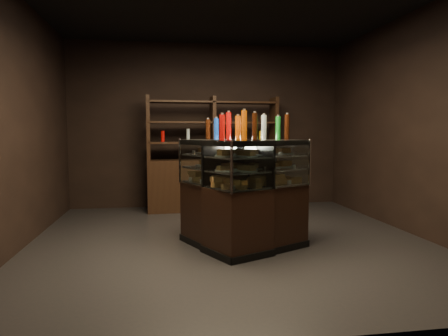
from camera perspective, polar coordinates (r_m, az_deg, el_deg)
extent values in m
plane|color=black|center=(5.19, 0.88, -10.30)|extent=(5.00, 5.00, 0.00)
cube|color=black|center=(7.48, -2.37, 6.04)|extent=(5.00, 0.02, 3.00)
cube|color=black|center=(2.58, 10.49, 7.71)|extent=(5.00, 0.02, 3.00)
cube|color=black|center=(5.96, 25.45, 5.78)|extent=(0.02, 5.00, 3.00)
cube|color=black|center=(5.20, -27.55, 5.87)|extent=(0.02, 5.00, 3.00)
cube|color=black|center=(4.74, 4.62, -7.10)|extent=(1.29, 1.04, 0.76)
cube|color=black|center=(4.82, 4.59, -11.03)|extent=(1.33, 1.07, 0.08)
cube|color=black|center=(4.63, 4.70, 3.62)|extent=(1.29, 1.04, 0.06)
cube|color=silver|center=(4.67, 4.65, -2.44)|extent=(1.23, 0.97, 0.02)
cube|color=silver|center=(4.65, 4.67, -0.27)|extent=(1.23, 0.97, 0.02)
cube|color=silver|center=(4.64, 4.68, 1.70)|extent=(1.23, 0.97, 0.02)
cube|color=white|center=(4.42, 7.18, 0.45)|extent=(1.04, 0.53, 0.53)
cylinder|color=silver|center=(4.84, 12.13, 0.78)|extent=(0.03, 0.03, 0.55)
cylinder|color=silver|center=(4.06, 1.09, 0.08)|extent=(0.03, 0.03, 0.55)
cube|color=black|center=(4.79, 0.03, -6.94)|extent=(1.00, 1.29, 0.76)
cube|color=black|center=(4.87, 0.03, -10.83)|extent=(1.03, 1.33, 0.08)
cube|color=black|center=(4.69, 0.03, 3.66)|extent=(1.00, 1.29, 0.06)
cube|color=silver|center=(4.73, 0.03, -2.34)|extent=(0.94, 1.23, 0.02)
cube|color=silver|center=(4.71, 0.03, -0.19)|extent=(0.94, 1.23, 0.02)
cube|color=silver|center=(4.69, 0.03, 1.76)|extent=(0.94, 1.23, 0.02)
cube|color=white|center=(4.54, -3.12, 0.61)|extent=(0.48, 1.06, 0.53)
cylinder|color=silver|center=(4.06, 1.09, 0.08)|extent=(0.03, 0.03, 0.55)
cylinder|color=silver|center=(5.06, -6.31, 1.04)|extent=(0.03, 0.03, 0.55)
cube|color=#DE904F|center=(4.35, 0.01, -2.49)|extent=(0.20, 0.16, 0.06)
cube|color=#DE904F|center=(4.43, 1.47, -2.35)|extent=(0.20, 0.16, 0.06)
cube|color=#DE904F|center=(4.51, 2.88, -2.21)|extent=(0.20, 0.16, 0.06)
cube|color=#DE904F|center=(4.60, 4.23, -2.08)|extent=(0.20, 0.16, 0.06)
cube|color=#DE904F|center=(4.69, 5.53, -1.95)|extent=(0.20, 0.16, 0.06)
cube|color=#DE904F|center=(4.78, 6.78, -1.83)|extent=(0.20, 0.16, 0.06)
cube|color=#DE904F|center=(4.88, 7.99, -1.71)|extent=(0.20, 0.16, 0.06)
cube|color=#DE904F|center=(4.97, 9.15, -1.59)|extent=(0.20, 0.16, 0.06)
cylinder|color=white|center=(4.38, 0.28, -0.36)|extent=(0.24, 0.24, 0.01)
cube|color=#DE904F|center=(4.38, 0.28, 0.09)|extent=(0.19, 0.15, 0.05)
cylinder|color=white|center=(4.51, 2.54, -0.20)|extent=(0.24, 0.24, 0.01)
cube|color=#DE904F|center=(4.51, 2.54, 0.23)|extent=(0.19, 0.15, 0.05)
cylinder|color=white|center=(4.65, 4.67, -0.05)|extent=(0.24, 0.24, 0.01)
cube|color=#DE904F|center=(4.65, 4.67, 0.37)|extent=(0.19, 0.15, 0.05)
cylinder|color=white|center=(4.80, 6.67, 0.08)|extent=(0.24, 0.24, 0.01)
cube|color=#DE904F|center=(4.79, 6.68, 0.49)|extent=(0.19, 0.15, 0.05)
cylinder|color=white|center=(4.95, 8.55, 0.21)|extent=(0.24, 0.24, 0.01)
cube|color=#DE904F|center=(4.94, 8.56, 0.61)|extent=(0.19, 0.15, 0.05)
cylinder|color=white|center=(4.37, 0.28, 1.73)|extent=(0.24, 0.24, 0.02)
cube|color=#DE904F|center=(4.37, 0.28, 2.19)|extent=(0.19, 0.15, 0.05)
cylinder|color=white|center=(4.50, 2.55, 1.83)|extent=(0.24, 0.24, 0.02)
cube|color=#DE904F|center=(4.50, 2.55, 2.27)|extent=(0.19, 0.15, 0.05)
cylinder|color=white|center=(4.64, 4.68, 1.92)|extent=(0.24, 0.24, 0.02)
cube|color=#DE904F|center=(4.64, 4.69, 2.34)|extent=(0.19, 0.15, 0.05)
cylinder|color=white|center=(4.78, 6.69, 1.99)|extent=(0.24, 0.24, 0.02)
cube|color=#DE904F|center=(4.78, 6.70, 2.41)|extent=(0.19, 0.15, 0.05)
cylinder|color=white|center=(4.93, 8.58, 2.07)|extent=(0.24, 0.24, 0.02)
cube|color=#DE904F|center=(4.93, 8.59, 2.47)|extent=(0.19, 0.15, 0.05)
cube|color=#DE904F|center=(5.12, -3.22, -1.34)|extent=(0.16, 0.20, 0.06)
cube|color=#DE904F|center=(5.00, -2.43, -1.50)|extent=(0.16, 0.20, 0.06)
cube|color=#DE904F|center=(4.88, -1.59, -1.65)|extent=(0.16, 0.20, 0.06)
cube|color=#DE904F|center=(4.76, -0.72, -1.82)|extent=(0.16, 0.20, 0.06)
cube|color=#DE904F|center=(4.65, 0.20, -1.99)|extent=(0.16, 0.20, 0.06)
cube|color=#DE904F|center=(4.53, 1.17, -2.17)|extent=(0.16, 0.20, 0.06)
cube|color=#DE904F|center=(4.42, 2.18, -2.36)|extent=(0.16, 0.20, 0.06)
cube|color=#DE904F|center=(4.31, 3.25, -2.56)|extent=(0.16, 0.20, 0.06)
cylinder|color=white|center=(5.08, -2.69, 0.39)|extent=(0.24, 0.24, 0.01)
cube|color=#DE904F|center=(5.07, -2.69, 0.78)|extent=(0.15, 0.19, 0.05)
cylinder|color=white|center=(4.89, -1.38, 0.21)|extent=(0.24, 0.24, 0.01)
cube|color=#DE904F|center=(4.89, -1.38, 0.62)|extent=(0.15, 0.19, 0.05)
cylinder|color=white|center=(4.71, 0.03, 0.02)|extent=(0.24, 0.24, 0.01)
cube|color=#DE904F|center=(4.70, 0.03, 0.44)|extent=(0.15, 0.19, 0.05)
cylinder|color=white|center=(4.52, 1.56, -0.18)|extent=(0.24, 0.24, 0.01)
cube|color=#DE904F|center=(4.52, 1.56, 0.25)|extent=(0.15, 0.19, 0.05)
cylinder|color=white|center=(4.35, 3.21, -0.41)|extent=(0.24, 0.24, 0.01)
cube|color=#DE904F|center=(4.34, 3.21, 0.04)|extent=(0.15, 0.19, 0.05)
cylinder|color=white|center=(5.07, -2.69, 2.20)|extent=(0.24, 0.24, 0.02)
cube|color=#DE904F|center=(5.07, -2.70, 2.59)|extent=(0.15, 0.19, 0.05)
cylinder|color=white|center=(4.88, -1.38, 2.09)|extent=(0.24, 0.24, 0.02)
cube|color=#DE904F|center=(4.88, -1.38, 2.49)|extent=(0.15, 0.19, 0.05)
cylinder|color=white|center=(4.69, 0.03, 1.97)|extent=(0.24, 0.24, 0.02)
cube|color=#DE904F|center=(4.69, 0.03, 2.39)|extent=(0.15, 0.19, 0.05)
cylinder|color=white|center=(4.51, 1.56, 1.84)|extent=(0.24, 0.24, 0.02)
cube|color=#DE904F|center=(4.51, 1.56, 2.28)|extent=(0.15, 0.19, 0.05)
cylinder|color=white|center=(4.33, 3.22, 1.70)|extent=(0.24, 0.24, 0.02)
cube|color=#DE904F|center=(4.33, 3.22, 2.15)|extent=(0.15, 0.19, 0.05)
cylinder|color=#D8590A|center=(4.33, -0.21, 5.78)|extent=(0.06, 0.06, 0.28)
cylinder|color=silver|center=(4.34, -0.21, 7.76)|extent=(0.03, 0.03, 0.02)
cylinder|color=#B20C0A|center=(4.45, 1.84, 5.76)|extent=(0.06, 0.06, 0.28)
cylinder|color=silver|center=(4.45, 1.84, 7.69)|extent=(0.03, 0.03, 0.02)
cylinder|color=yellow|center=(4.57, 3.78, 5.74)|extent=(0.06, 0.06, 0.28)
cylinder|color=silver|center=(4.57, 3.79, 7.62)|extent=(0.03, 0.03, 0.02)
cylinder|color=#0F38B2|center=(4.70, 5.62, 5.71)|extent=(0.06, 0.06, 0.28)
cylinder|color=silver|center=(4.70, 5.64, 7.54)|extent=(0.03, 0.03, 0.02)
cylinder|color=#147223|center=(4.83, 7.36, 5.67)|extent=(0.06, 0.06, 0.28)
cylinder|color=silver|center=(4.83, 7.38, 7.45)|extent=(0.03, 0.03, 0.02)
cylinder|color=silver|center=(4.96, 9.01, 5.64)|extent=(0.06, 0.06, 0.28)
cylinder|color=silver|center=(4.96, 9.04, 7.37)|extent=(0.03, 0.03, 0.02)
cylinder|color=#D8590A|center=(5.10, -2.97, 5.68)|extent=(0.06, 0.06, 0.28)
cylinder|color=silver|center=(5.10, -2.98, 7.36)|extent=(0.03, 0.03, 0.02)
cylinder|color=#B20C0A|center=(4.93, -1.83, 5.70)|extent=(0.06, 0.06, 0.28)
cylinder|color=silver|center=(4.94, -1.84, 7.44)|extent=(0.03, 0.03, 0.02)
cylinder|color=yellow|center=(4.77, -0.61, 5.72)|extent=(0.06, 0.06, 0.28)
cylinder|color=silver|center=(4.77, -0.61, 7.52)|extent=(0.03, 0.03, 0.02)
cylinder|color=#0F38B2|center=(4.61, 0.70, 5.74)|extent=(0.06, 0.06, 0.28)
cylinder|color=silver|center=(4.61, 0.70, 7.61)|extent=(0.03, 0.03, 0.02)
cylinder|color=#147223|center=(4.45, 2.10, 5.76)|extent=(0.06, 0.06, 0.28)
cylinder|color=silver|center=(4.45, 2.11, 7.69)|extent=(0.03, 0.03, 0.02)
cylinder|color=silver|center=(4.29, 3.61, 5.78)|extent=(0.06, 0.06, 0.28)
cylinder|color=silver|center=(4.29, 3.62, 7.78)|extent=(0.03, 0.03, 0.02)
cylinder|color=black|center=(6.61, 4.50, -6.11)|extent=(0.25, 0.25, 0.19)
cone|color=#175117|center=(6.55, 4.52, -3.07)|extent=(0.37, 0.37, 0.52)
cone|color=#175117|center=(6.53, 4.53, -1.58)|extent=(0.29, 0.29, 0.36)
cube|color=black|center=(7.10, -1.58, -2.41)|extent=(2.31, 0.50, 0.90)
cube|color=black|center=(6.94, -10.79, 5.61)|extent=(0.07, 0.38, 1.10)
cube|color=black|center=(7.04, -1.60, 5.69)|extent=(0.07, 0.38, 1.10)
cube|color=black|center=(7.30, 7.14, 5.63)|extent=(0.07, 0.38, 1.10)
cube|color=black|center=(7.04, -1.59, 3.66)|extent=(2.26, 0.45, 0.03)
cube|color=black|center=(7.04, -1.60, 6.51)|extent=(2.26, 0.45, 0.03)
cube|color=black|center=(7.05, -1.61, 9.35)|extent=(2.26, 0.45, 0.03)
cylinder|color=#D8590A|center=(6.95, -8.74, 4.61)|extent=(0.06, 0.06, 0.22)
cylinder|color=#B20C0A|center=(6.98, -5.14, 4.65)|extent=(0.06, 0.06, 0.22)
cylinder|color=yellow|center=(7.04, -1.59, 4.67)|extent=(0.06, 0.06, 0.22)
cylinder|color=#0F38B2|center=(7.12, 1.89, 4.68)|extent=(0.06, 0.06, 0.22)
cylinder|color=#147223|center=(7.23, 5.27, 4.67)|extent=(0.06, 0.06, 0.22)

